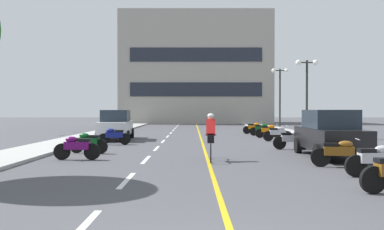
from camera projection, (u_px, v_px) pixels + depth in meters
ground_plane at (196, 138)px, 24.56m from camera, size 140.00×140.00×0.00m
curb_left at (98, 134)px, 27.54m from camera, size 2.40×72.00×0.12m
curb_right at (292, 134)px, 27.59m from camera, size 2.40×72.00×0.12m
lane_dash_0 at (79, 230)px, 5.56m from camera, size 0.14×2.20×0.01m
lane_dash_1 at (126, 180)px, 9.56m from camera, size 0.14×2.20×0.01m
lane_dash_2 at (145, 160)px, 13.56m from camera, size 0.14×2.20×0.01m
lane_dash_3 at (155, 148)px, 17.56m from camera, size 0.14×2.20×0.01m
lane_dash_4 at (162, 141)px, 21.56m from camera, size 0.14×2.20×0.01m
lane_dash_5 at (166, 136)px, 25.56m from camera, size 0.14×2.20×0.01m
lane_dash_6 at (170, 133)px, 29.56m from camera, size 0.14×2.20×0.01m
lane_dash_7 at (172, 130)px, 33.56m from camera, size 0.14×2.20×0.01m
lane_dash_8 at (174, 128)px, 37.56m from camera, size 0.14×2.20×0.01m
lane_dash_9 at (176, 126)px, 41.56m from camera, size 0.14×2.20×0.01m
lane_dash_10 at (177, 125)px, 45.56m from camera, size 0.14×2.20×0.01m
lane_dash_11 at (178, 124)px, 49.56m from camera, size 0.14×2.20×0.01m
centre_line_yellow at (199, 135)px, 27.56m from camera, size 0.12×66.00×0.01m
office_building at (194, 70)px, 53.30m from camera, size 20.51×9.78×15.11m
street_lamp_mid at (306, 80)px, 24.07m from camera, size 1.46×0.36×4.96m
street_lamp_far at (279, 85)px, 31.90m from camera, size 1.46×0.36×5.28m
parked_car_near at (328, 133)px, 14.27m from camera, size 2.05×4.26×1.82m
parked_car_mid at (115, 125)px, 22.72m from camera, size 2.15×4.31×1.82m
motorcycle_2 at (374, 159)px, 10.08m from camera, size 1.70×0.60×0.92m
motorcycle_3 at (338, 152)px, 11.72m from camera, size 1.68×0.65×0.92m
motorcycle_4 at (75, 147)px, 13.49m from camera, size 1.70×0.60×0.92m
motorcycle_5 at (87, 142)px, 15.50m from camera, size 1.68×0.66×0.92m
motorcycle_6 at (291, 139)px, 17.11m from camera, size 1.70×0.60×0.92m
motorcycle_7 at (113, 136)px, 19.42m from camera, size 1.70×0.60×0.92m
motorcycle_8 at (277, 133)px, 21.62m from camera, size 1.70×0.60×0.92m
motorcycle_9 at (267, 131)px, 24.27m from camera, size 1.70×0.60×0.92m
motorcycle_10 at (261, 129)px, 26.31m from camera, size 1.69×0.61×0.92m
motorcycle_11 at (253, 128)px, 28.29m from camera, size 1.70×0.60×0.92m
cyclist_rider at (210, 136)px, 13.29m from camera, size 0.42×1.77×1.71m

